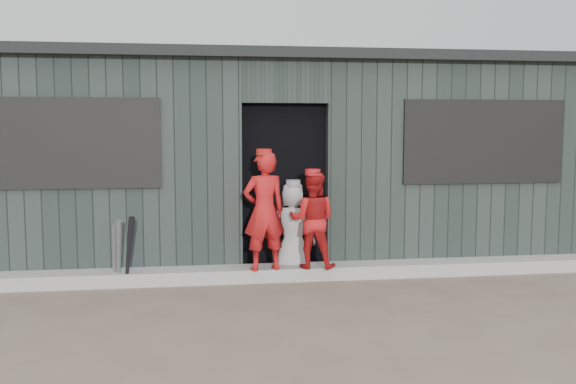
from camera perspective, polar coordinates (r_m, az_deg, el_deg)
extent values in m
plane|color=brown|center=(5.66, 2.68, -12.01)|extent=(80.00, 80.00, 0.00)
cube|color=#979692|center=(7.37, -0.02, -7.16)|extent=(8.00, 0.36, 0.15)
cone|color=gray|center=(7.13, -14.81, -5.27)|extent=(0.13, 0.34, 0.76)
cone|color=gray|center=(7.20, -15.14, -5.40)|extent=(0.12, 0.28, 0.71)
cone|color=black|center=(7.07, -13.96, -5.22)|extent=(0.19, 0.29, 0.79)
imported|color=#B41617|center=(7.05, -2.13, -1.70)|extent=(0.54, 0.41, 1.32)
imported|color=#B31617|center=(7.17, 2.20, -2.49)|extent=(0.62, 0.54, 1.09)
imported|color=#A8A8A8|center=(7.47, 0.46, -3.29)|extent=(0.57, 0.41, 1.09)
cube|color=black|center=(8.86, -1.58, 2.40)|extent=(7.60, 2.70, 2.20)
cube|color=#2B3331|center=(7.50, -17.63, 1.88)|extent=(3.50, 0.20, 2.50)
cube|color=#2B3430|center=(8.09, 15.66, 2.21)|extent=(3.50, 0.20, 2.50)
cube|color=#2A312F|center=(7.47, -0.34, 9.81)|extent=(1.00, 0.20, 0.50)
cube|color=#242B29|center=(10.08, 21.03, 2.72)|extent=(0.20, 3.00, 2.50)
cube|color=#252C2B|center=(10.25, -2.50, 3.15)|extent=(8.00, 0.20, 2.50)
cube|color=black|center=(8.88, -1.61, 11.19)|extent=(8.30, 3.30, 0.12)
cube|color=black|center=(7.39, -19.00, 4.11)|extent=(2.00, 0.04, 1.00)
cube|color=black|center=(8.03, 17.05, 4.29)|extent=(2.00, 0.04, 1.00)
cube|color=black|center=(7.77, -3.42, 3.01)|extent=(0.22, 0.22, 0.94)
cube|color=black|center=(7.98, -1.13, 2.74)|extent=(0.21, 0.18, 0.77)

